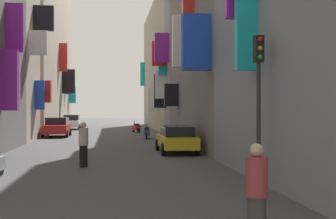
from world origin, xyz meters
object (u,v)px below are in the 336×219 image
Objects in this scene: parked_car_white at (72,122)px; traffic_light_near_corner at (259,85)px; parked_car_yellow at (177,139)px; scooter_red at (136,128)px; parked_car_red at (57,127)px; pedestrian_crossing at (83,145)px; pedestrian_near_left at (257,195)px; scooter_blue at (147,132)px.

traffic_light_near_corner is at bearing -77.38° from parked_car_white.
scooter_red is (-1.06, 18.88, -0.27)m from parked_car_yellow.
parked_car_red is at bearing 118.48° from parked_car_yellow.
parked_car_yellow is at bearing 49.29° from pedestrian_crossing.
traffic_light_near_corner reaches higher than parked_car_yellow.
parked_car_yellow is 0.99× the size of traffic_light_near_corner.
pedestrian_crossing is at bearing -130.71° from parked_car_yellow.
parked_car_white is 2.32× the size of scooter_red.
pedestrian_crossing is at bearing 108.01° from pedestrian_near_left.
traffic_light_near_corner is (0.80, -10.84, 2.25)m from parked_car_yellow.
pedestrian_near_left is at bearing -89.78° from scooter_red.
parked_car_yellow is at bearing 86.66° from pedestrian_near_left.
parked_car_yellow is 11.10m from traffic_light_near_corner.
parked_car_red is at bearing 155.32° from scooter_blue.
pedestrian_crossing reaches higher than parked_car_white.
parked_car_yellow is 10.97m from scooter_blue.
traffic_light_near_corner reaches higher than scooter_red.
parked_car_yellow is at bearing -74.08° from parked_car_white.
parked_car_white is at bearing 102.62° from traffic_light_near_corner.
parked_car_yellow is 6.82m from pedestrian_crossing.
scooter_blue is at bearing 89.53° from pedestrian_near_left.
parked_car_yellow is 16.00m from pedestrian_near_left.
scooter_red is 34.85m from pedestrian_near_left.
scooter_red is at bearing 93.59° from traffic_light_near_corner.
pedestrian_near_left is (-0.22, -26.92, 0.41)m from scooter_blue.
parked_car_yellow is at bearing -86.78° from scooter_red.
pedestrian_near_left is 0.40× the size of traffic_light_near_corner.
pedestrian_crossing is at bearing -84.37° from parked_car_white.
scooter_blue is 0.42× the size of traffic_light_near_corner.
scooter_red is at bearing 93.22° from parked_car_yellow.
scooter_red is 0.98× the size of pedestrian_near_left.
pedestrian_near_left is 5.81m from traffic_light_near_corner.
pedestrian_near_left is at bearing -108.67° from traffic_light_near_corner.
parked_car_yellow is 2.50× the size of pedestrian_near_left.
scooter_red is at bearing 90.22° from pedestrian_near_left.
parked_car_yellow is 2.36× the size of scooter_blue.
pedestrian_near_left reaches higher than parked_car_red.
parked_car_white is at bearing 105.92° from parked_car_yellow.
traffic_light_near_corner reaches higher than pedestrian_crossing.
pedestrian_crossing reaches higher than scooter_red.
pedestrian_crossing reaches higher than scooter_blue.
pedestrian_near_left is (3.51, -10.81, -0.01)m from pedestrian_crossing.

